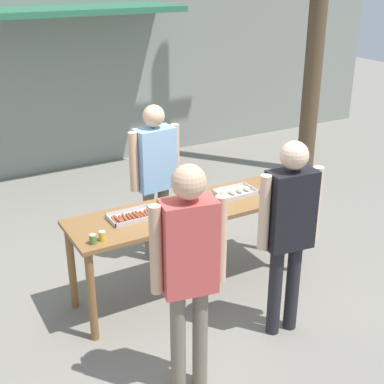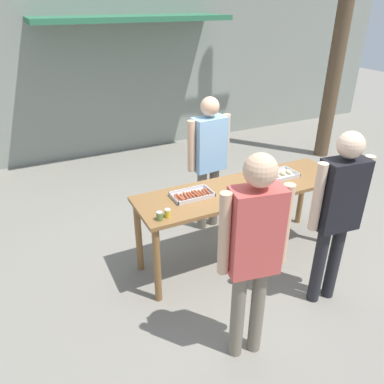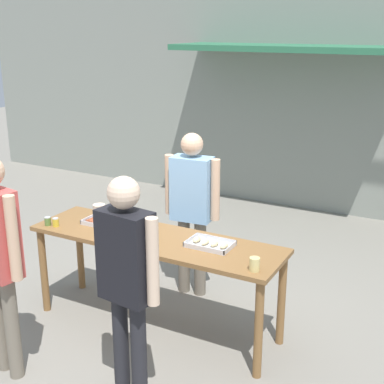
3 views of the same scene
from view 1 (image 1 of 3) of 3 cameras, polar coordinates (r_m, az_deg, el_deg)
name	(u,v)px [view 1 (image 1 of 3)]	position (r m, az deg, el deg)	size (l,w,h in m)	color
ground_plane	(192,288)	(5.42, 0.00, -10.19)	(24.00, 24.00, 0.00)	gray
building_facade_back	(55,19)	(8.26, -14.37, 17.48)	(12.00, 1.11, 4.50)	gray
serving_table	(192,218)	(5.03, 0.00, -2.76)	(2.35, 0.67, 0.89)	brown
food_tray_sausages	(132,217)	(4.79, -6.43, -2.63)	(0.41, 0.24, 0.04)	silver
food_tray_buns	(235,192)	(5.27, 4.65, -0.01)	(0.39, 0.26, 0.05)	silver
condiment_jar_mustard	(93,239)	(4.40, -10.53, -4.96)	(0.06, 0.06, 0.08)	#567A38
condiment_jar_ketchup	(102,236)	(4.44, -9.55, -4.65)	(0.06, 0.06, 0.08)	gold
beer_cup	(294,188)	(5.35, 10.85, 0.41)	(0.08, 0.08, 0.11)	#DBC67A
person_server_behind_table	(155,170)	(5.53, -3.94, 2.37)	(0.58, 0.26, 1.71)	#756B5B
person_customer_holding_hotdog	(189,261)	(3.70, -0.33, -7.41)	(0.54, 0.27, 1.81)	#756B5B
person_customer_with_cup	(289,223)	(4.40, 10.31, -3.25)	(0.56, 0.26, 1.74)	#232328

